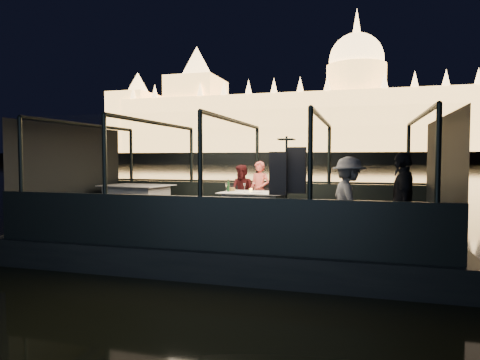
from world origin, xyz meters
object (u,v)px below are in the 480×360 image
(person_woman_coral, at_px, (260,190))
(person_man_maroon, at_px, (243,190))
(dining_table_central, at_px, (254,209))
(passenger_dark, at_px, (402,200))
(dining_table_aft, at_px, (137,203))
(chair_port_right, at_px, (264,203))
(coat_stand, at_px, (286,195))
(passenger_stripe, at_px, (349,197))
(chair_port_left, at_px, (236,202))
(wine_bottle, at_px, (228,185))

(person_woman_coral, relative_size, person_man_maroon, 1.07)
(dining_table_central, relative_size, passenger_dark, 0.89)
(person_woman_coral, distance_m, person_man_maroon, 0.44)
(dining_table_aft, distance_m, person_woman_coral, 3.12)
(chair_port_right, distance_m, person_woman_coral, 0.38)
(dining_table_aft, relative_size, passenger_dark, 0.99)
(dining_table_central, height_order, coat_stand, coat_stand)
(chair_port_right, bearing_deg, passenger_dark, -29.04)
(person_woman_coral, relative_size, passenger_stripe, 0.93)
(chair_port_right, bearing_deg, person_woman_coral, 145.42)
(chair_port_left, height_order, coat_stand, coat_stand)
(passenger_dark, relative_size, wine_bottle, 5.78)
(chair_port_left, height_order, person_man_maroon, person_man_maroon)
(chair_port_right, relative_size, passenger_dark, 0.49)
(wine_bottle, bearing_deg, person_man_maroon, 82.80)
(chair_port_left, relative_size, passenger_stripe, 0.54)
(passenger_stripe, bearing_deg, wine_bottle, 37.65)
(chair_port_right, xyz_separation_m, passenger_dark, (2.86, -2.62, 0.40))
(coat_stand, xyz_separation_m, wine_bottle, (-1.68, 2.02, 0.02))
(dining_table_aft, bearing_deg, passenger_stripe, -20.09)
(chair_port_left, bearing_deg, dining_table_aft, 164.19)
(dining_table_aft, height_order, coat_stand, coat_stand)
(dining_table_central, relative_size, wine_bottle, 5.12)
(person_man_maroon, xyz_separation_m, passenger_stripe, (2.61, -2.44, 0.10))
(passenger_dark, bearing_deg, coat_stand, -87.39)
(person_woman_coral, height_order, passenger_stripe, passenger_stripe)
(passenger_stripe, distance_m, wine_bottle, 3.15)
(dining_table_central, relative_size, person_man_maroon, 1.06)
(dining_table_central, distance_m, passenger_dark, 3.61)
(coat_stand, bearing_deg, person_woman_coral, 111.89)
(passenger_dark, height_order, wine_bottle, passenger_dark)
(dining_table_aft, height_order, person_man_maroon, person_man_maroon)
(chair_port_right, height_order, wine_bottle, wine_bottle)
(dining_table_aft, bearing_deg, coat_stand, -29.03)
(chair_port_left, distance_m, person_woman_coral, 0.66)
(dining_table_central, relative_size, chair_port_left, 1.71)
(coat_stand, distance_m, passenger_dark, 1.89)
(chair_port_right, bearing_deg, passenger_stripe, -34.58)
(person_man_maroon, bearing_deg, wine_bottle, -80.75)
(chair_port_left, distance_m, chair_port_right, 0.74)
(chair_port_right, distance_m, passenger_dark, 3.90)
(dining_table_central, bearing_deg, wine_bottle, -177.39)
(passenger_stripe, xyz_separation_m, wine_bottle, (-2.71, 1.60, 0.06))
(chair_port_right, distance_m, passenger_stripe, 3.03)
(dining_table_aft, height_order, chair_port_left, chair_port_left)
(dining_table_central, relative_size, chair_port_right, 1.80)
(wine_bottle, bearing_deg, dining_table_central, 2.61)
(dining_table_aft, distance_m, wine_bottle, 2.59)
(coat_stand, relative_size, person_woman_coral, 1.31)
(coat_stand, xyz_separation_m, person_man_maroon, (-1.57, 2.86, -0.15))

